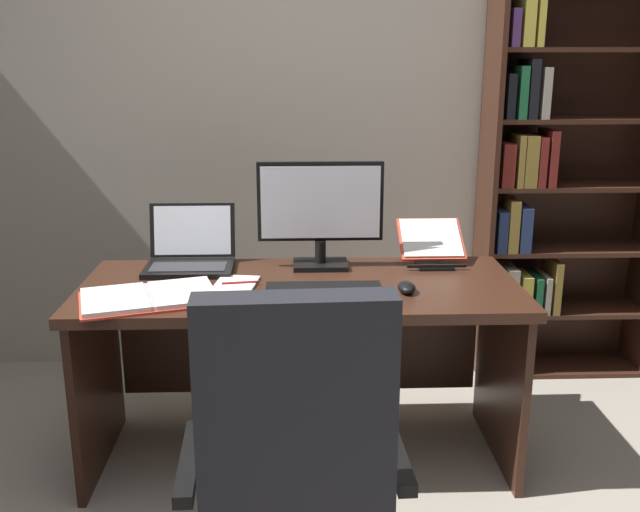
% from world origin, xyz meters
% --- Properties ---
extents(wall_back, '(5.35, 0.12, 2.56)m').
position_xyz_m(wall_back, '(0.00, 1.87, 1.28)').
color(wall_back, '#A89E8E').
rests_on(wall_back, ground).
extents(desk, '(1.65, 0.70, 0.73)m').
position_xyz_m(desk, '(-0.17, 0.91, 0.53)').
color(desk, '#381E14').
rests_on(desk, ground).
extents(bookshelf, '(0.85, 0.30, 1.91)m').
position_xyz_m(bookshelf, '(1.05, 1.64, 0.92)').
color(bookshelf, '#381E14').
rests_on(bookshelf, ground).
extents(office_chair, '(0.63, 0.60, 1.04)m').
position_xyz_m(office_chair, '(-0.20, -0.10, 0.44)').
color(office_chair, black).
rests_on(office_chair, ground).
extents(monitor, '(0.50, 0.16, 0.43)m').
position_xyz_m(monitor, '(-0.09, 1.05, 0.95)').
color(monitor, black).
rests_on(monitor, desk).
extents(laptop, '(0.35, 0.29, 0.24)m').
position_xyz_m(laptop, '(-0.61, 1.06, 0.78)').
color(laptop, black).
rests_on(laptop, desk).
extents(keyboard, '(0.42, 0.15, 0.02)m').
position_xyz_m(keyboard, '(-0.09, 0.71, 0.74)').
color(keyboard, black).
rests_on(keyboard, desk).
extents(computer_mouse, '(0.06, 0.10, 0.04)m').
position_xyz_m(computer_mouse, '(0.21, 0.71, 0.75)').
color(computer_mouse, black).
rests_on(computer_mouse, desk).
extents(reading_stand_with_book, '(0.26, 0.27, 0.16)m').
position_xyz_m(reading_stand_with_book, '(0.38, 1.11, 0.81)').
color(reading_stand_with_book, black).
rests_on(reading_stand_with_book, desk).
extents(open_binder, '(0.54, 0.42, 0.02)m').
position_xyz_m(open_binder, '(-0.70, 0.66, 0.74)').
color(open_binder, '#DB422D').
rests_on(open_binder, desk).
extents(notepad, '(0.18, 0.23, 0.01)m').
position_xyz_m(notepad, '(-0.41, 0.81, 0.74)').
color(notepad, white).
rests_on(notepad, desk).
extents(pen, '(0.14, 0.03, 0.01)m').
position_xyz_m(pen, '(-0.39, 0.81, 0.75)').
color(pen, maroon).
rests_on(pen, notepad).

